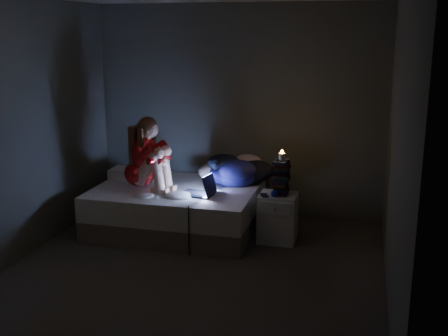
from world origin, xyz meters
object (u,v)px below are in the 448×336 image
(bed, at_px, (177,208))
(nightstand, at_px, (278,218))
(candle, at_px, (282,158))
(laptop, at_px, (197,184))
(phone, at_px, (264,195))
(woman, at_px, (139,152))

(bed, distance_m, nightstand, 1.21)
(nightstand, bearing_deg, candle, 32.90)
(candle, bearing_deg, laptop, -169.34)
(candle, height_order, phone, candle)
(laptop, relative_size, candle, 4.53)
(bed, height_order, laptop, laptop)
(bed, xyz_separation_m, phone, (1.07, -0.18, 0.29))
(bed, relative_size, phone, 13.19)
(candle, bearing_deg, phone, -144.22)
(bed, xyz_separation_m, candle, (1.23, -0.07, 0.69))
(laptop, bearing_deg, bed, 153.69)
(woman, height_order, nightstand, woman)
(candle, relative_size, phone, 0.57)
(woman, distance_m, laptop, 0.78)
(bed, bearing_deg, nightstand, -3.92)
(laptop, distance_m, candle, 0.97)
(nightstand, xyz_separation_m, phone, (-0.14, -0.10, 0.28))
(woman, height_order, candle, woman)
(nightstand, bearing_deg, bed, 176.53)
(woman, bearing_deg, candle, 13.88)
(woman, xyz_separation_m, phone, (1.46, -0.05, -0.38))
(laptop, bearing_deg, nightstand, 19.46)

